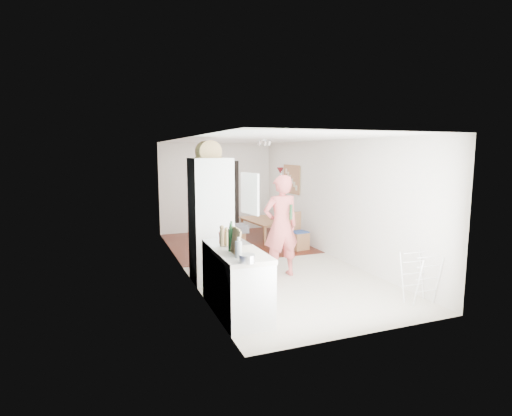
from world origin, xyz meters
TOP-DOWN VIEW (x-y plane):
  - room_shell at (0.00, 0.00)m, footprint 3.20×7.00m
  - floor at (0.00, 0.00)m, footprint 3.20×7.00m
  - wood_floor_overlay at (0.00, 1.85)m, footprint 3.20×3.30m
  - sage_wall_panel at (-1.59, -2.00)m, footprint 0.02×3.00m
  - tile_splashback at (-1.59, -2.55)m, footprint 0.02×1.90m
  - doorway_recess at (0.20, 3.48)m, footprint 0.90×0.04m
  - base_cabinet at (-1.30, -2.55)m, footprint 0.60×0.90m
  - worktop at (-1.30, -2.55)m, footprint 0.62×0.92m
  - range_cooker at (-1.30, -1.80)m, footprint 0.60×0.60m
  - cooker_top at (-1.30, -1.80)m, footprint 0.60×0.60m
  - fridge_housing at (-1.27, -0.78)m, footprint 0.66×0.66m
  - fridge_door at (-0.66, -1.08)m, footprint 0.14×0.56m
  - fridge_interior at (-0.96, -0.78)m, footprint 0.02×0.52m
  - pinboard at (1.58, 1.90)m, footprint 0.03×0.90m
  - pinboard_frame at (1.57, 1.90)m, footprint 0.00×0.94m
  - wall_sconce at (1.54, 2.55)m, footprint 0.18×0.18m
  - person at (-0.01, -0.94)m, footprint 0.80×0.53m
  - dining_table at (0.89, 1.99)m, footprint 0.82×1.31m
  - dining_chair at (1.19, 0.69)m, footprint 0.42×0.42m
  - stool at (-0.22, 1.06)m, footprint 0.38×0.38m
  - grey_drape at (-0.19, 1.02)m, footprint 0.42×0.42m
  - drying_rack at (1.38, -2.90)m, footprint 0.41×0.37m
  - bread_bin at (-1.27, -0.68)m, footprint 0.45×0.43m
  - red_casserole at (-1.29, -1.89)m, footprint 0.29×0.29m
  - steel_pan at (-1.38, -2.97)m, footprint 0.25×0.25m
  - held_bottle at (0.10, -1.11)m, footprint 0.06×0.06m
  - bottle_a at (-1.40, -2.36)m, footprint 0.08×0.08m
  - bottle_b at (-1.34, -2.20)m, footprint 0.08×0.08m
  - bottle_c at (-1.41, -2.72)m, footprint 0.11×0.11m
  - pepper_mill_front at (-1.43, -2.02)m, footprint 0.07×0.07m
  - pepper_mill_back at (-1.36, -2.02)m, footprint 0.06×0.06m
  - chopping_boards at (-1.38, -2.52)m, footprint 0.09×0.26m

SIDE VIEW (x-z plane):
  - floor at x=0.00m, z-range -0.01..0.01m
  - wood_floor_overlay at x=0.00m, z-range 0.00..0.01m
  - dining_table at x=0.89m, z-range 0.00..0.44m
  - stool at x=-0.22m, z-range 0.00..0.45m
  - drying_rack at x=1.38m, z-range 0.00..0.76m
  - base_cabinet at x=-1.30m, z-range 0.00..0.86m
  - dining_chair at x=1.19m, z-range 0.00..0.86m
  - range_cooker at x=-1.30m, z-range 0.00..0.88m
  - grey_drape at x=-0.19m, z-range 0.45..0.62m
  - worktop at x=-1.30m, z-range 0.86..0.92m
  - cooker_top at x=-1.30m, z-range 0.88..0.92m
  - steel_pan at x=-1.38m, z-range 0.92..1.02m
  - doorway_recess at x=0.20m, z-range 0.00..2.00m
  - red_casserole at x=-1.29m, z-range 0.92..1.08m
  - pepper_mill_back at x=-1.36m, z-range 0.92..1.13m
  - bottle_c at x=-1.41m, z-range 0.92..1.13m
  - pepper_mill_front at x=-1.43m, z-range 0.92..1.15m
  - bottle_b at x=-1.34m, z-range 0.92..1.23m
  - bottle_a at x=-1.40m, z-range 0.92..1.23m
  - fridge_housing at x=-1.27m, z-range 0.00..2.15m
  - person at x=-0.01m, z-range 0.00..2.18m
  - chopping_boards at x=-1.38m, z-range 0.92..1.27m
  - tile_splashback at x=-1.59m, z-range 0.90..1.40m
  - held_bottle at x=0.10m, z-range 1.07..1.33m
  - room_shell at x=0.00m, z-range 0.00..2.50m
  - fridge_door at x=-0.66m, z-range 1.20..1.90m
  - fridge_interior at x=-0.96m, z-range 1.22..1.88m
  - pinboard at x=1.58m, z-range 1.20..1.90m
  - pinboard_frame at x=1.57m, z-range 1.18..1.92m
  - wall_sconce at x=1.54m, z-range 1.67..1.83m
  - sage_wall_panel at x=-1.59m, z-range 1.20..2.50m
  - bread_bin at x=-1.27m, z-range 2.15..2.36m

